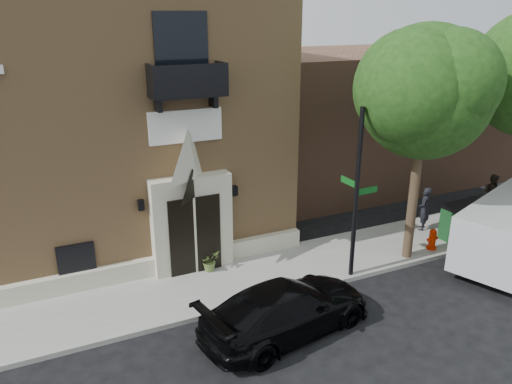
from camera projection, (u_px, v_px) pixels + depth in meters
ground at (256, 306)px, 14.69m from camera, size 120.00×120.00×0.00m
sidewalk at (264, 274)px, 16.34m from camera, size 42.00×3.00×0.15m
church at (95, 112)px, 18.72m from camera, size 12.20×11.01×9.30m
neighbour_building at (392, 113)px, 26.02m from camera, size 18.00×8.00×6.40m
street_tree_left at (428, 91)px, 15.37m from camera, size 4.97×4.38×7.77m
black_sedan at (287, 309)px, 13.28m from camera, size 5.26×2.92×1.44m
street_sign at (356, 195)px, 15.27m from camera, size 0.87×0.87×5.45m
fire_hydrant at (432, 239)px, 17.79m from camera, size 0.44×0.35×0.77m
dumpster at (471, 221)px, 18.52m from camera, size 2.14×1.28×1.36m
planter at (210, 260)px, 16.32m from camera, size 0.78×0.73×0.70m
pedestrian_near at (424, 209)px, 19.25m from camera, size 0.74×0.72×1.71m
pedestrian_far at (492, 193)px, 20.98m from camera, size 0.65×0.82×1.66m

